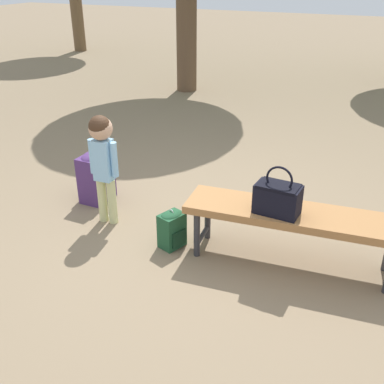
{
  "coord_description": "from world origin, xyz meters",
  "views": [
    {
      "loc": [
        -1.33,
        3.02,
        2.07
      ],
      "look_at": [
        0.03,
        0.07,
        0.45
      ],
      "focal_mm": 42.85,
      "sensor_mm": 36.0,
      "label": 1
    }
  ],
  "objects_px": {
    "backpack_small": "(172,228)",
    "backpack_large": "(96,175)",
    "child_standing": "(103,153)",
    "park_bench": "(293,218)",
    "handbag": "(278,198)"
  },
  "relations": [
    {
      "from": "child_standing",
      "to": "backpack_small",
      "type": "distance_m",
      "value": 0.86
    },
    {
      "from": "park_bench",
      "to": "backpack_large",
      "type": "distance_m",
      "value": 1.98
    },
    {
      "from": "child_standing",
      "to": "backpack_small",
      "type": "xyz_separation_m",
      "value": [
        -0.7,
        0.12,
        -0.49
      ]
    },
    {
      "from": "backpack_large",
      "to": "handbag",
      "type": "bearing_deg",
      "value": 169.42
    },
    {
      "from": "handbag",
      "to": "backpack_large",
      "type": "relative_size",
      "value": 0.7
    },
    {
      "from": "handbag",
      "to": "child_standing",
      "type": "distance_m",
      "value": 1.51
    },
    {
      "from": "handbag",
      "to": "child_standing",
      "type": "xyz_separation_m",
      "value": [
        1.51,
        -0.03,
        0.08
      ]
    },
    {
      "from": "park_bench",
      "to": "backpack_small",
      "type": "bearing_deg",
      "value": 10.3
    },
    {
      "from": "child_standing",
      "to": "park_bench",
      "type": "bearing_deg",
      "value": -178.2
    },
    {
      "from": "child_standing",
      "to": "backpack_large",
      "type": "relative_size",
      "value": 1.87
    },
    {
      "from": "backpack_small",
      "to": "backpack_large",
      "type": "bearing_deg",
      "value": -22.75
    },
    {
      "from": "park_bench",
      "to": "child_standing",
      "type": "distance_m",
      "value": 1.64
    },
    {
      "from": "park_bench",
      "to": "backpack_small",
      "type": "height_order",
      "value": "park_bench"
    },
    {
      "from": "backpack_small",
      "to": "park_bench",
      "type": "bearing_deg",
      "value": -169.7
    },
    {
      "from": "child_standing",
      "to": "backpack_large",
      "type": "xyz_separation_m",
      "value": [
        0.34,
        -0.32,
        -0.39
      ]
    }
  ]
}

